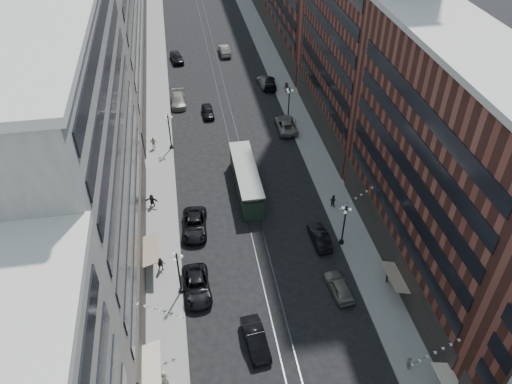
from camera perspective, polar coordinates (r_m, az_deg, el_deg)
ground at (r=78.20m, az=-2.97°, el=7.62°), size 220.00×220.00×0.00m
sidewalk_west at (r=86.61m, az=-11.19°, el=10.27°), size 4.00×180.00×0.15m
sidewalk_east at (r=88.43m, az=3.41°, el=11.58°), size 4.00×180.00×0.15m
rail_west at (r=86.81m, az=-4.29°, el=10.94°), size 0.12×180.00×0.02m
rail_east at (r=86.92m, az=-3.36°, el=11.02°), size 0.12×180.00×0.02m
building_west_mid at (r=48.54m, az=-19.58°, el=3.35°), size 8.00×36.00×28.00m
building_east_mid at (r=50.88m, az=20.87°, el=1.99°), size 8.00×30.00×24.00m
lamppost_sw_far at (r=50.88m, az=-8.83°, el=-8.97°), size 1.03×1.14×5.52m
lamppost_sw_mid at (r=72.00m, az=-9.86°, el=6.96°), size 1.03×1.14×5.52m
lamppost_se_far at (r=56.11m, az=10.03°, el=-3.61°), size 1.03×1.14×5.52m
lamppost_se_mid at (r=78.05m, az=3.77°, el=10.15°), size 1.03×1.14×5.52m
streetcar at (r=63.90m, az=-1.14°, el=1.39°), size 2.76×12.48×3.45m
car_2 at (r=52.40m, az=-6.80°, el=-10.62°), size 2.92×6.03×1.65m
car_4 at (r=52.75m, az=9.45°, el=-10.59°), size 2.39×4.83×1.58m
car_5 at (r=48.12m, az=-0.06°, el=-16.46°), size 2.29×5.29×1.69m
pedestrian_1 at (r=46.56m, az=-10.42°, el=-20.13°), size 0.84×0.52×1.62m
pedestrian_2 at (r=54.71m, az=-10.80°, el=-8.14°), size 0.89×0.55×1.74m
pedestrian_4 at (r=48.65m, az=17.10°, el=-18.13°), size 0.61×0.95×1.50m
car_7 at (r=58.92m, az=-7.04°, el=-3.73°), size 3.33×6.32×1.70m
car_8 at (r=84.45m, az=-8.88°, el=10.36°), size 2.41×5.74×1.66m
car_9 at (r=99.79m, az=-9.06°, el=14.97°), size 2.76×5.38×1.75m
car_10 at (r=57.50m, az=7.30°, el=-5.14°), size 1.89×4.89×1.59m
car_11 at (r=76.76m, az=3.44°, el=7.70°), size 2.99×6.21×1.71m
car_12 at (r=89.13m, az=1.51°, el=12.39°), size 2.75×5.69×1.60m
car_13 at (r=80.71m, az=-5.54°, el=9.16°), size 1.90×4.41×1.48m
car_14 at (r=101.95m, az=-3.61°, el=15.89°), size 2.09×5.35×1.74m
pedestrian_5 at (r=62.88m, az=-11.82°, el=-0.96°), size 1.69×0.87×1.75m
pedestrian_6 at (r=73.43m, az=-11.62°, el=5.53°), size 1.14×0.64×1.84m
pedestrian_7 at (r=62.33m, az=8.78°, el=-0.99°), size 0.89×0.86×1.64m
pedestrian_8 at (r=76.57m, az=4.43°, el=7.78°), size 0.83×0.78×1.90m
pedestrian_9 at (r=87.13m, az=3.51°, el=11.85°), size 1.24×0.84×1.77m
car_extra_0 at (r=89.57m, az=0.99°, el=12.50°), size 2.39×5.29×1.50m
pedestrian_extra_0 at (r=54.53m, az=14.84°, el=-9.30°), size 0.83×1.10×1.57m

